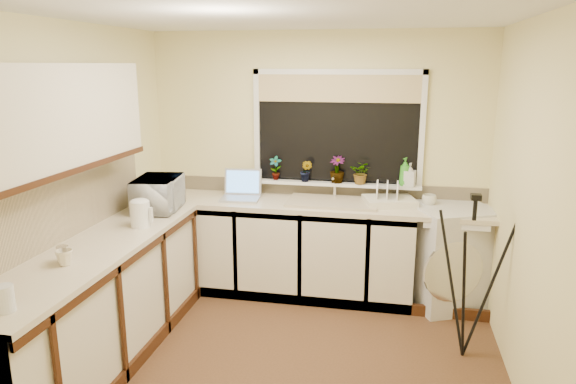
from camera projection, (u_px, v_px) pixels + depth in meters
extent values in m
plane|color=brown|center=(284.00, 359.00, 3.92)|extent=(3.20, 3.20, 0.00)
plane|color=white|center=(284.00, 15.00, 3.34)|extent=(3.20, 3.20, 0.00)
plane|color=beige|center=(316.00, 162.00, 5.06)|extent=(3.20, 0.00, 3.20)
plane|color=beige|center=(211.00, 289.00, 2.20)|extent=(3.20, 0.00, 3.20)
plane|color=beige|center=(76.00, 190.00, 3.94)|extent=(0.00, 3.00, 3.00)
plane|color=beige|center=(531.00, 213.00, 3.32)|extent=(0.00, 3.00, 3.00)
cube|color=silver|center=(277.00, 248.00, 5.03)|extent=(2.55, 0.60, 0.86)
cube|color=silver|center=(100.00, 308.00, 3.79)|extent=(0.54, 2.40, 0.86)
cube|color=beige|center=(311.00, 204.00, 4.86)|extent=(3.20, 0.60, 0.04)
cube|color=beige|center=(94.00, 249.00, 3.68)|extent=(0.60, 2.40, 0.04)
cube|color=silver|center=(48.00, 119.00, 3.34)|extent=(0.28, 1.90, 0.70)
cube|color=beige|center=(54.00, 214.00, 3.68)|extent=(0.02, 2.40, 0.45)
cube|color=beige|center=(315.00, 188.00, 5.11)|extent=(3.20, 0.02, 0.14)
cube|color=black|center=(337.00, 129.00, 4.93)|extent=(1.50, 0.02, 1.00)
cube|color=tan|center=(338.00, 88.00, 4.82)|extent=(1.50, 0.02, 0.25)
cube|color=white|center=(335.00, 184.00, 5.00)|extent=(1.60, 0.14, 0.03)
cube|color=tan|center=(332.00, 202.00, 4.81)|extent=(0.82, 0.46, 0.03)
cylinder|color=silver|center=(335.00, 186.00, 4.96)|extent=(0.03, 0.03, 0.24)
cube|color=silver|center=(450.00, 256.00, 4.74)|extent=(0.85, 0.84, 0.92)
cube|color=#AAAAB2|center=(240.00, 199.00, 4.94)|extent=(0.38, 0.29, 0.02)
cube|color=#5A9EF6|center=(243.00, 181.00, 5.06)|extent=(0.36, 0.09, 0.25)
cylinder|color=white|center=(140.00, 214.00, 4.11)|extent=(0.15, 0.15, 0.20)
cube|color=silver|center=(389.00, 201.00, 4.75)|extent=(0.52, 0.44, 0.07)
cylinder|color=silver|center=(5.00, 299.00, 2.70)|extent=(0.10, 0.10, 0.14)
cylinder|color=silver|center=(63.00, 254.00, 3.39)|extent=(0.08, 0.08, 0.10)
imported|color=white|center=(158.00, 194.00, 4.57)|extent=(0.42, 0.56, 0.29)
imported|color=#999999|center=(275.00, 168.00, 5.07)|extent=(0.12, 0.09, 0.23)
imported|color=#999999|center=(306.00, 171.00, 4.99)|extent=(0.14, 0.12, 0.21)
imported|color=#999999|center=(337.00, 169.00, 4.95)|extent=(0.16, 0.16, 0.25)
imported|color=#999999|center=(361.00, 173.00, 4.89)|extent=(0.23, 0.21, 0.22)
imported|color=green|center=(405.00, 172.00, 4.83)|extent=(0.13, 0.13, 0.26)
imported|color=#999999|center=(410.00, 175.00, 4.81)|extent=(0.12, 0.12, 0.21)
imported|color=silver|center=(429.00, 200.00, 4.72)|extent=(0.13, 0.13, 0.10)
imported|color=beige|center=(65.00, 258.00, 3.33)|extent=(0.11, 0.11, 0.10)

